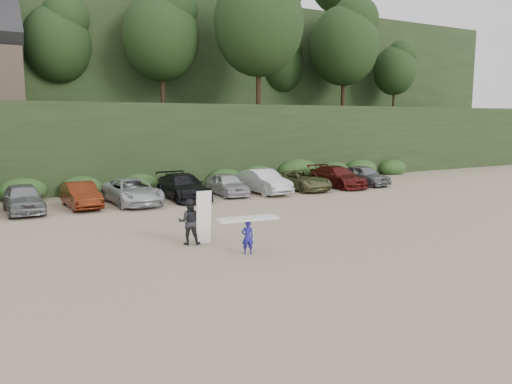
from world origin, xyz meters
TOP-DOWN VIEW (x-y plane):
  - ground at (0.00, 0.00)m, footprint 120.00×120.00m
  - hillside_backdrop at (-0.26, 35.93)m, footprint 90.00×41.50m
  - parked_cars at (-3.44, 10.11)m, footprint 36.26×5.98m
  - child_surfer at (-2.84, -2.79)m, footprint 2.33×0.89m
  - adult_surfer at (-4.12, -0.43)m, footprint 1.36×0.99m

SIDE VIEW (x-z plane):
  - ground at x=0.00m, z-range 0.00..0.00m
  - parked_cars at x=-3.44m, z-range -0.06..1.57m
  - adult_surfer at x=-4.12m, z-range -0.15..1.98m
  - child_surfer at x=-2.84m, z-range 0.25..1.61m
  - hillside_backdrop at x=-0.26m, z-range -2.78..25.22m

